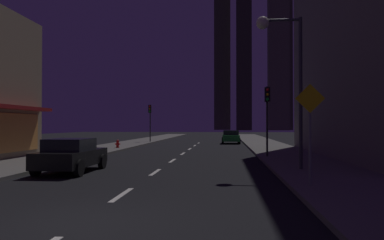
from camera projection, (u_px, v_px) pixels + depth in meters
The scene contains 15 objects.
ground_plane at pixel (197, 145), 39.52m from camera, with size 78.00×136.00×0.10m, color black.
sidewalk_right at pixel (264, 144), 38.90m from camera, with size 4.00×76.00×0.15m, color #605E59.
sidewalk_left at pixel (132, 143), 40.14m from camera, with size 4.00×76.00×0.15m, color #605E59.
lane_marking_center at pixel (178, 157), 23.79m from camera, with size 0.16×38.60×0.01m.
skyscraper_distant_tall at pixel (222, 59), 159.13m from camera, with size 6.82×5.42×60.23m, color #3E3B2F.
skyscraper_distant_mid at pixel (244, 50), 145.16m from camera, with size 5.74×5.79×62.56m, color #2E2C22.
skyscraper_distant_short at pixel (278, 44), 145.08m from camera, with size 7.78×5.66×67.01m, color #4E4A3B.
skyscraper_distant_slender at pixel (284, 57), 153.79m from camera, with size 5.82×7.84×59.99m, color #464335.
car_parked_near at pixel (71, 155), 16.06m from camera, with size 1.98×4.24×1.45m.
car_parked_far at pixel (231, 137), 40.93m from camera, with size 1.98×4.24×1.45m.
fire_hydrant_far_left at pixel (118, 144), 31.00m from camera, with size 0.42×0.30×0.65m.
traffic_light_near_right at pixel (267, 106), 22.45m from camera, with size 0.32×0.48×4.20m.
traffic_light_far_left at pixel (150, 115), 42.33m from camera, with size 0.32×0.48×4.20m.
street_lamp_right at pixel (281, 54), 16.10m from camera, with size 1.96×0.56×6.58m.
pedestrian_crossing_sign at pixel (310, 125), 11.57m from camera, with size 0.91×0.08×3.15m.
Camera 1 is at (2.99, -7.44, 2.03)m, focal length 35.07 mm.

